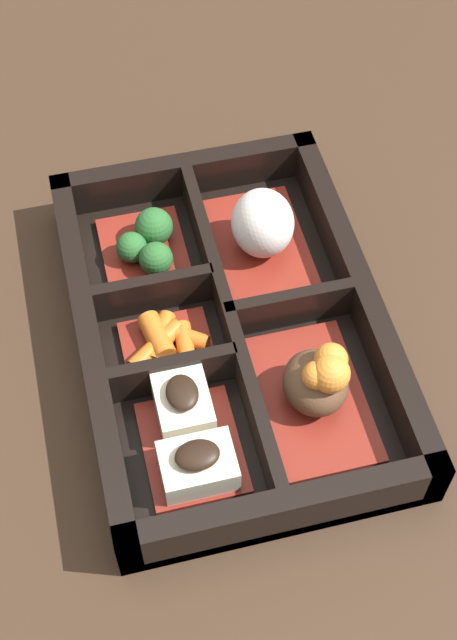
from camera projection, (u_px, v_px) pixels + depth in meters
ground_plane at (228, 342)px, 0.59m from camera, size 3.00×3.00×0.00m
bento_base at (228, 337)px, 0.59m from camera, size 0.28×0.19×0.01m
bento_rim at (226, 325)px, 0.58m from camera, size 0.28×0.19×0.04m
bowl_rice at (262, 230)px, 0.61m from camera, size 0.10×0.06×0.05m
bowl_stew at (317, 384)px, 0.54m from camera, size 0.10×0.06×0.05m
bowl_greens at (147, 245)px, 0.61m from camera, size 0.07×0.06×0.03m
bowl_carrots at (166, 340)px, 0.57m from camera, size 0.05×0.06×0.02m
bowl_tofu at (191, 437)px, 0.53m from camera, size 0.08×0.06×0.03m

